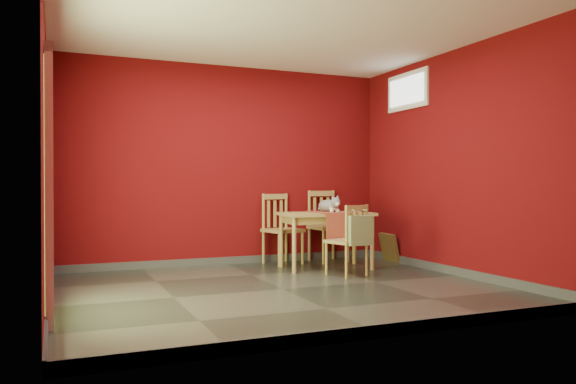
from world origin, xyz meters
name	(u,v)px	position (x,y,z in m)	size (l,w,h in m)	color
ground	(283,289)	(0.00, 0.00, 0.00)	(4.50, 4.50, 0.00)	#2D342D
room_shell	(283,284)	(0.00, 0.00, 0.05)	(4.50, 4.50, 4.50)	#5C090C
doorway	(48,179)	(-2.23, -0.40, 1.12)	(0.06, 1.01, 2.13)	#B7D838
window	(407,91)	(2.23, 1.00, 2.35)	(0.05, 0.90, 0.50)	white
outlet_plate	(332,238)	(1.60, 1.99, 0.30)	(0.08, 0.01, 0.12)	silver
dining_table	(326,219)	(1.07, 1.13, 0.63)	(1.22, 0.79, 0.72)	tan
table_runner	(330,217)	(1.07, 1.01, 0.67)	(0.40, 0.73, 0.35)	brown
chair_far_left	(281,228)	(0.70, 1.78, 0.49)	(0.54, 0.54, 0.96)	tan
chair_far_right	(327,225)	(1.41, 1.79, 0.51)	(0.50, 0.50, 1.00)	tan
chair_near	(349,239)	(1.05, 0.49, 0.43)	(0.49, 0.49, 0.85)	tan
tote_bag	(360,230)	(1.09, 0.29, 0.56)	(0.29, 0.18, 0.41)	#7B8D5A
cat	(329,203)	(1.15, 1.21, 0.84)	(0.24, 0.46, 0.23)	slate
picture_frame	(389,247)	(2.19, 1.37, 0.20)	(0.15, 0.40, 0.40)	brown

